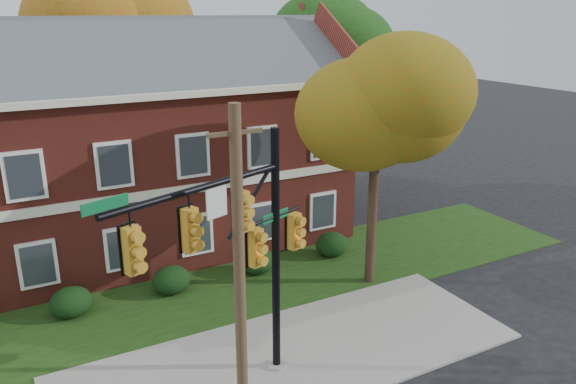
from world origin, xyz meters
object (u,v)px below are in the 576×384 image
apartment_building (127,135)px  tree_far_rear (112,33)px  hedge_center (171,280)px  hedge_right (257,261)px  hedge_far_right (332,244)px  hedge_left (71,302)px  traffic_signal (241,241)px  tree_right_rear (343,49)px  tree_near_right (385,110)px  utility_pole (239,278)px

apartment_building → tree_far_rear: tree_far_rear is taller
apartment_building → hedge_center: size_ratio=13.43×
hedge_right → hedge_far_right: 3.50m
hedge_left → tree_far_rear: size_ratio=0.12×
tree_far_rear → hedge_center: bearing=-95.9°
hedge_center → hedge_right: bearing=0.0°
hedge_center → traffic_signal: bearing=-88.9°
hedge_right → tree_right_rear: size_ratio=0.13×
tree_near_right → traffic_signal: (-7.10, -3.55, -2.23)m
apartment_building → tree_right_rear: 11.77m
tree_right_rear → utility_pole: (-11.81, -13.81, -3.98)m
tree_right_rear → traffic_signal: 17.17m
utility_pole → traffic_signal: bearing=63.8°
hedge_right → traffic_signal: 8.22m
hedge_center → tree_far_rear: size_ratio=0.12×
tree_right_rear → traffic_signal: (-11.19, -12.50, -3.68)m
hedge_far_right → tree_near_right: 6.77m
hedge_left → traffic_signal: 8.32m
hedge_left → hedge_right: bearing=0.0°
apartment_building → utility_pole: 12.99m
tree_right_rear → tree_far_rear: (-9.97, 6.98, 0.72)m
hedge_left → hedge_far_right: 10.50m
tree_right_rear → hedge_far_right: bearing=-125.2°
hedge_left → hedge_center: (3.50, 0.00, 0.00)m
tree_near_right → hedge_far_right: bearing=94.5°
tree_near_right → utility_pole: tree_near_right is taller
hedge_center → tree_far_rear: 15.57m
hedge_left → hedge_far_right: (10.50, 0.00, 0.00)m
hedge_far_right → traffic_signal: traffic_signal is taller
utility_pole → hedge_left: bearing=110.5°
traffic_signal → apartment_building: bearing=70.3°
hedge_left → tree_right_rear: (14.81, 6.11, 7.60)m
hedge_left → hedge_center: 3.50m
hedge_right → hedge_far_right: bearing=0.0°
apartment_building → tree_right_rear: bearing=4.3°
hedge_far_right → tree_far_rear: tree_far_rear is taller
hedge_left → tree_far_rear: (4.84, 13.09, 8.32)m
hedge_far_right → apartment_building: bearing=143.1°
hedge_far_right → traffic_signal: bearing=-137.1°
tree_right_rear → hedge_left: bearing=-157.6°
hedge_right → hedge_left: bearing=180.0°
hedge_center → hedge_far_right: bearing=0.0°
hedge_center → utility_pole: size_ratio=0.17×
tree_near_right → utility_pole: size_ratio=1.05×
hedge_center → traffic_signal: traffic_signal is taller
apartment_building → tree_near_right: apartment_building is taller
hedge_far_right → tree_far_rear: size_ratio=0.12×
tree_far_rear → traffic_signal: (-1.22, -19.48, -4.40)m
hedge_left → apartment_building: bearing=56.3°
apartment_building → hedge_left: bearing=-123.7°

